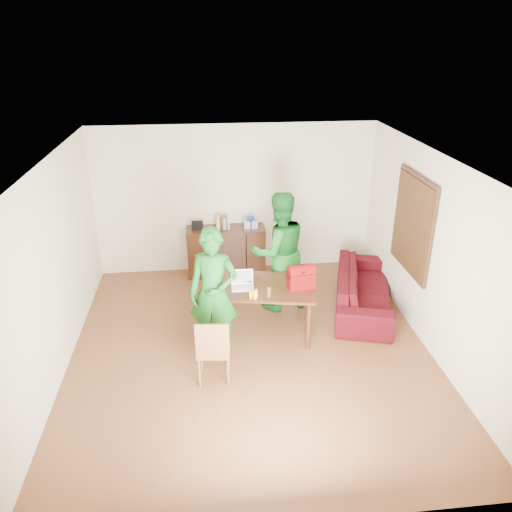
{
  "coord_description": "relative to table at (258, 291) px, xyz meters",
  "views": [
    {
      "loc": [
        -0.57,
        -5.84,
        4.15
      ],
      "look_at": [
        0.15,
        0.7,
        1.15
      ],
      "focal_mm": 35.0,
      "sensor_mm": 36.0,
      "label": 1
    }
  ],
  "objects": [
    {
      "name": "room",
      "position": [
        -0.14,
        -0.37,
        0.63
      ],
      "size": [
        5.2,
        5.7,
        2.9
      ],
      "color": "#4E2513",
      "rests_on": "ground"
    },
    {
      "name": "sofa",
      "position": [
        1.8,
        0.55,
        -0.36
      ],
      "size": [
        1.42,
        2.32,
        0.63
      ],
      "primitive_type": "imported",
      "rotation": [
        0.0,
        0.0,
        1.29
      ],
      "color": "#370713",
      "rests_on": "ground"
    },
    {
      "name": "person_near",
      "position": [
        -0.65,
        -0.45,
        0.25
      ],
      "size": [
        0.76,
        0.58,
        1.85
      ],
      "primitive_type": "imported",
      "rotation": [
        0.0,
        0.0,
        -0.23
      ],
      "color": "#145B19",
      "rests_on": "ground"
    },
    {
      "name": "laptop",
      "position": [
        -0.22,
        -0.07,
        0.14
      ],
      "size": [
        0.32,
        0.23,
        0.22
      ],
      "rotation": [
        0.0,
        0.0,
        -0.04
      ],
      "color": "white",
      "rests_on": "table"
    },
    {
      "name": "chair",
      "position": [
        -0.68,
        -1.05,
        -0.41
      ],
      "size": [
        0.45,
        0.43,
        0.92
      ],
      "rotation": [
        0.0,
        0.0,
        -0.08
      ],
      "color": "brown",
      "rests_on": "ground"
    },
    {
      "name": "red_bag",
      "position": [
        0.61,
        -0.13,
        0.23
      ],
      "size": [
        0.4,
        0.26,
        0.27
      ],
      "primitive_type": "cube",
      "rotation": [
        0.0,
        0.0,
        0.12
      ],
      "color": "#6E0907",
      "rests_on": "table"
    },
    {
      "name": "bananas",
      "position": [
        -0.1,
        -0.41,
        0.13
      ],
      "size": [
        0.17,
        0.11,
        0.06
      ],
      "primitive_type": null,
      "rotation": [
        0.0,
        0.0,
        0.05
      ],
      "color": "gold",
      "rests_on": "table"
    },
    {
      "name": "table",
      "position": [
        0.0,
        0.0,
        0.0
      ],
      "size": [
        1.79,
        1.22,
        0.77
      ],
      "rotation": [
        0.0,
        0.0,
        -0.18
      ],
      "color": "black",
      "rests_on": "ground"
    },
    {
      "name": "bottle",
      "position": [
        0.12,
        -0.35,
        0.19
      ],
      "size": [
        0.07,
        0.07,
        0.18
      ],
      "primitive_type": "cylinder",
      "rotation": [
        0.0,
        0.0,
        0.14
      ],
      "color": "brown",
      "rests_on": "table"
    },
    {
      "name": "person_far",
      "position": [
        0.42,
        0.72,
        0.29
      ],
      "size": [
        1.1,
        0.95,
        1.94
      ],
      "primitive_type": "imported",
      "rotation": [
        0.0,
        0.0,
        3.39
      ],
      "color": "#145E1C",
      "rests_on": "ground"
    }
  ]
}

